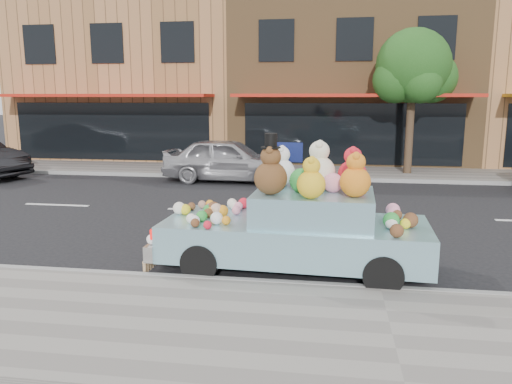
# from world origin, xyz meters

# --- Properties ---
(ground) EXTENTS (120.00, 120.00, 0.00)m
(ground) POSITION_xyz_m (0.00, 0.00, 0.00)
(ground) COLOR black
(ground) RESTS_ON ground
(near_sidewalk) EXTENTS (60.00, 3.00, 0.12)m
(near_sidewalk) POSITION_xyz_m (0.00, -6.50, 0.06)
(near_sidewalk) COLOR gray
(near_sidewalk) RESTS_ON ground
(far_sidewalk) EXTENTS (60.00, 3.00, 0.12)m
(far_sidewalk) POSITION_xyz_m (0.00, 6.50, 0.06)
(far_sidewalk) COLOR gray
(far_sidewalk) RESTS_ON ground
(near_kerb) EXTENTS (60.00, 0.12, 0.13)m
(near_kerb) POSITION_xyz_m (0.00, -5.00, 0.07)
(near_kerb) COLOR gray
(near_kerb) RESTS_ON ground
(far_kerb) EXTENTS (60.00, 0.12, 0.13)m
(far_kerb) POSITION_xyz_m (0.00, 5.00, 0.07)
(far_kerb) COLOR gray
(far_kerb) RESTS_ON ground
(storefront_left) EXTENTS (10.00, 9.80, 7.30)m
(storefront_left) POSITION_xyz_m (-10.00, 11.97, 3.64)
(storefront_left) COLOR #A67145
(storefront_left) RESTS_ON ground
(storefront_mid) EXTENTS (10.00, 9.80, 7.30)m
(storefront_mid) POSITION_xyz_m (0.00, 11.97, 3.64)
(storefront_mid) COLOR olive
(storefront_mid) RESTS_ON ground
(street_tree) EXTENTS (3.00, 2.70, 5.22)m
(street_tree) POSITION_xyz_m (2.03, 6.55, 3.69)
(street_tree) COLOR #38281C
(street_tree) RESTS_ON ground
(car_silver) EXTENTS (4.42, 1.88, 1.49)m
(car_silver) POSITION_xyz_m (-4.22, 4.39, 0.75)
(car_silver) COLOR #B5B5BA
(car_silver) RESTS_ON ground
(art_car) EXTENTS (4.56, 1.95, 2.31)m
(art_car) POSITION_xyz_m (-1.29, -4.13, 0.81)
(art_car) COLOR black
(art_car) RESTS_ON ground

